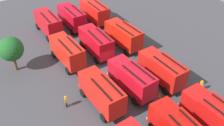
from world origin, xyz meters
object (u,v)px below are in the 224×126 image
object	(u,v)px
fire_truck_10	(67,51)
fire_truck_7	(72,17)
fire_truck_1	(162,69)
traffic_cone_1	(159,94)
fire_truck_9	(102,92)
fire_truck_11	(48,23)
fire_truck_6	(96,42)
fire_truck_0	(213,114)
tree_1	(11,49)
traffic_cone_0	(67,39)
fire_truck_5	(132,78)
firefighter_1	(201,85)
fire_truck_2	(123,35)
fire_truck_3	(94,11)
firefighter_0	(66,101)

from	to	relation	value
fire_truck_10	fire_truck_7	bearing A→B (deg)	-30.40
fire_truck_1	traffic_cone_1	xyz separation A→B (m)	(-2.30, 1.93, -1.79)
fire_truck_7	fire_truck_9	distance (m)	20.16
fire_truck_11	fire_truck_6	bearing A→B (deg)	-158.61
fire_truck_0	traffic_cone_1	distance (m)	7.06
fire_truck_9	tree_1	size ratio (longest dim) A/B	1.39
traffic_cone_0	tree_1	bearing A→B (deg)	111.78
fire_truck_0	fire_truck_1	world-z (taller)	same
fire_truck_5	fire_truck_10	xyz separation A→B (m)	(9.61, 4.89, 0.00)
firefighter_1	tree_1	size ratio (longest dim) A/B	0.31
fire_truck_0	fire_truck_2	size ratio (longest dim) A/B	0.99
fire_truck_2	fire_truck_6	world-z (taller)	same
fire_truck_10	fire_truck_1	bearing A→B (deg)	-141.44
fire_truck_1	fire_truck_7	xyz separation A→B (m)	(19.69, 4.73, 0.00)
fire_truck_2	fire_truck_7	xyz separation A→B (m)	(9.78, 4.81, 0.00)
fire_truck_3	tree_1	size ratio (longest dim) A/B	1.38
fire_truck_0	fire_truck_2	distance (m)	18.79
fire_truck_2	fire_truck_1	bearing A→B (deg)	173.60
fire_truck_2	fire_truck_6	bearing A→B (deg)	80.47
fire_truck_2	fire_truck_6	xyz separation A→B (m)	(0.30, 4.74, 0.00)
tree_1	fire_truck_11	bearing A→B (deg)	-45.16
tree_1	traffic_cone_1	size ratio (longest dim) A/B	7.38
firefighter_1	fire_truck_1	bearing A→B (deg)	-92.61
fire_truck_10	traffic_cone_1	xyz separation A→B (m)	(-12.28, -7.46, -1.79)
fire_truck_2	fire_truck_5	size ratio (longest dim) A/B	1.00
fire_truck_11	firefighter_0	world-z (taller)	fire_truck_11
fire_truck_5	traffic_cone_0	distance (m)	15.87
fire_truck_3	firefighter_1	world-z (taller)	fire_truck_3
fire_truck_6	fire_truck_9	distance (m)	11.11
fire_truck_2	tree_1	world-z (taller)	tree_1
fire_truck_10	fire_truck_3	bearing A→B (deg)	-48.14
fire_truck_7	fire_truck_5	bearing A→B (deg)	177.36
fire_truck_3	tree_1	distance (m)	17.98
fire_truck_3	firefighter_0	size ratio (longest dim) A/B	4.35
fire_truck_1	fire_truck_11	bearing A→B (deg)	20.40
fire_truck_11	traffic_cone_1	world-z (taller)	fire_truck_11
fire_truck_0	fire_truck_10	world-z (taller)	same
fire_truck_9	traffic_cone_1	world-z (taller)	fire_truck_9
fire_truck_0	firefighter_0	bearing A→B (deg)	45.81
fire_truck_5	fire_truck_7	bearing A→B (deg)	-5.81
traffic_cone_1	fire_truck_7	bearing A→B (deg)	7.24
fire_truck_10	firefighter_1	world-z (taller)	fire_truck_10
fire_truck_7	fire_truck_9	xyz separation A→B (m)	(-19.71, 4.27, 0.00)
fire_truck_5	fire_truck_9	size ratio (longest dim) A/B	1.01
fire_truck_0	fire_truck_3	distance (m)	28.53
firefighter_1	fire_truck_9	bearing A→B (deg)	-60.80
fire_truck_7	firefighter_0	distance (m)	19.68
fire_truck_2	traffic_cone_1	distance (m)	12.51
fire_truck_1	tree_1	world-z (taller)	tree_1
fire_truck_5	fire_truck_3	bearing A→B (deg)	-18.93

